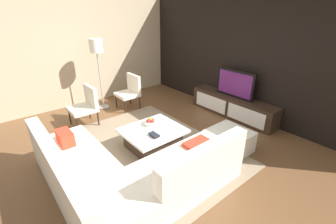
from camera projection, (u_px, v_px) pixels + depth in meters
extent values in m
plane|color=brown|center=(152.00, 151.00, 4.21)|extent=(14.00, 14.00, 0.00)
cube|color=black|center=(246.00, 57.00, 5.19)|extent=(6.40, 0.12, 2.80)
cube|color=#C6B28E|center=(86.00, 50.00, 5.99)|extent=(0.12, 5.20, 2.80)
cube|color=gray|center=(149.00, 149.00, 4.28)|extent=(3.35, 2.43, 0.01)
cube|color=#332319|center=(232.00, 106.00, 5.50)|extent=(2.19, 0.44, 0.50)
cube|color=white|center=(210.00, 102.00, 5.72)|extent=(0.93, 0.01, 0.35)
cube|color=white|center=(245.00, 116.00, 5.01)|extent=(0.93, 0.01, 0.35)
cube|color=black|center=(235.00, 84.00, 5.26)|extent=(0.98, 0.05, 0.64)
cube|color=#591E66|center=(235.00, 84.00, 5.24)|extent=(0.88, 0.01, 0.54)
cube|color=silver|center=(86.00, 178.00, 3.23)|extent=(2.45, 0.85, 0.43)
cube|color=silver|center=(55.00, 164.00, 2.87)|extent=(2.45, 0.18, 0.38)
cube|color=silver|center=(186.00, 171.00, 3.37)|extent=(0.85, 1.57, 0.43)
cube|color=silver|center=(205.00, 159.00, 2.96)|extent=(0.18, 1.57, 0.38)
cube|color=red|center=(65.00, 138.00, 3.61)|extent=(0.36, 0.20, 0.22)
cube|color=red|center=(205.00, 148.00, 3.49)|extent=(0.60, 0.44, 0.06)
cube|color=#332319|center=(153.00, 139.00, 4.27)|extent=(0.74, 0.85, 0.33)
cube|color=white|center=(153.00, 131.00, 4.19)|extent=(0.93, 1.06, 0.05)
cylinder|color=#332319|center=(70.00, 116.00, 5.14)|extent=(0.04, 0.04, 0.38)
cylinder|color=#332319|center=(77.00, 124.00, 4.79)|extent=(0.04, 0.04, 0.38)
cylinder|color=#332319|center=(89.00, 111.00, 5.41)|extent=(0.04, 0.04, 0.38)
cylinder|color=#332319|center=(98.00, 118.00, 5.06)|extent=(0.04, 0.04, 0.38)
cube|color=silver|center=(82.00, 109.00, 5.02)|extent=(0.58, 0.54, 0.08)
cube|color=silver|center=(91.00, 96.00, 5.04)|extent=(0.58, 0.08, 0.45)
cylinder|color=#A5A5AA|center=(104.00, 107.00, 6.06)|extent=(0.28, 0.28, 0.02)
cylinder|color=#A5A5AA|center=(100.00, 81.00, 5.76)|extent=(0.03, 0.03, 1.42)
cylinder|color=white|center=(96.00, 46.00, 5.40)|extent=(0.31, 0.31, 0.32)
cube|color=silver|center=(229.00, 141.00, 4.15)|extent=(0.70, 0.70, 0.40)
cylinder|color=silver|center=(151.00, 123.00, 4.35)|extent=(0.28, 0.28, 0.07)
sphere|color=#B23326|center=(152.00, 121.00, 4.29)|extent=(0.08, 0.08, 0.08)
sphere|color=#B23326|center=(153.00, 120.00, 4.36)|extent=(0.07, 0.07, 0.07)
sphere|color=gold|center=(150.00, 120.00, 4.35)|extent=(0.09, 0.09, 0.09)
sphere|color=#B23326|center=(149.00, 121.00, 4.30)|extent=(0.09, 0.09, 0.09)
cylinder|color=#332319|center=(116.00, 101.00, 6.00)|extent=(0.04, 0.04, 0.38)
cylinder|color=#332319|center=(125.00, 106.00, 5.66)|extent=(0.04, 0.04, 0.38)
cylinder|color=#332319|center=(130.00, 97.00, 6.24)|extent=(0.04, 0.04, 0.38)
cylinder|color=#332319|center=(140.00, 102.00, 5.91)|extent=(0.04, 0.04, 0.38)
cube|color=silver|center=(127.00, 94.00, 5.88)|extent=(0.55, 0.51, 0.08)
cube|color=silver|center=(134.00, 83.00, 5.89)|extent=(0.55, 0.08, 0.45)
cube|color=maroon|center=(155.00, 136.00, 3.96)|extent=(0.14, 0.12, 0.02)
cube|color=#1E232D|center=(154.00, 135.00, 3.94)|extent=(0.20, 0.11, 0.03)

